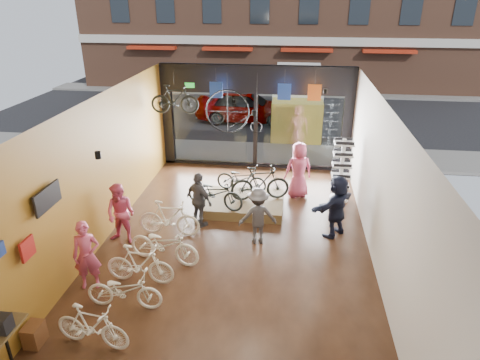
% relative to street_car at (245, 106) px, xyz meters
% --- Properties ---
extents(ground_plane, '(7.00, 12.00, 0.04)m').
position_rel_street_car_xyz_m(ground_plane, '(1.11, -12.00, -0.85)').
color(ground_plane, black).
rests_on(ground_plane, ground).
extents(ceiling, '(7.00, 12.00, 0.04)m').
position_rel_street_car_xyz_m(ceiling, '(1.11, -12.00, 2.99)').
color(ceiling, black).
rests_on(ceiling, ground).
extents(wall_left, '(0.04, 12.00, 3.80)m').
position_rel_street_car_xyz_m(wall_left, '(-2.41, -12.00, 1.07)').
color(wall_left, olive).
rests_on(wall_left, ground).
extents(wall_right, '(0.04, 12.00, 3.80)m').
position_rel_street_car_xyz_m(wall_right, '(4.63, -12.00, 1.07)').
color(wall_right, beige).
rests_on(wall_right, ground).
extents(storefront, '(7.00, 0.26, 3.80)m').
position_rel_street_car_xyz_m(storefront, '(1.11, -6.00, 1.07)').
color(storefront, black).
rests_on(storefront, ground).
extents(exit_sign, '(0.35, 0.06, 0.18)m').
position_rel_street_car_xyz_m(exit_sign, '(-1.29, -6.12, 2.22)').
color(exit_sign, '#198C26').
rests_on(exit_sign, storefront).
extents(street_road, '(30.00, 18.00, 0.02)m').
position_rel_street_car_xyz_m(street_road, '(1.11, 3.00, -0.84)').
color(street_road, black).
rests_on(street_road, ground).
extents(sidewalk_near, '(30.00, 2.40, 0.12)m').
position_rel_street_car_xyz_m(sidewalk_near, '(1.11, -4.80, -0.77)').
color(sidewalk_near, slate).
rests_on(sidewalk_near, ground).
extents(sidewalk_far, '(30.00, 2.00, 0.12)m').
position_rel_street_car_xyz_m(sidewalk_far, '(1.11, 7.00, -0.77)').
color(sidewalk_far, slate).
rests_on(sidewalk_far, ground).
extents(street_car, '(4.89, 1.97, 1.67)m').
position_rel_street_car_xyz_m(street_car, '(0.00, 0.00, 0.00)').
color(street_car, gray).
rests_on(street_car, street_road).
extents(box_truck, '(2.26, 6.79, 2.68)m').
position_rel_street_car_xyz_m(box_truck, '(2.64, -1.00, 0.51)').
color(box_truck, silver).
rests_on(box_truck, street_road).
extents(floor_bike_1, '(1.55, 0.62, 0.90)m').
position_rel_street_car_xyz_m(floor_bike_1, '(-1.04, -15.49, -0.38)').
color(floor_bike_1, silver).
rests_on(floor_bike_1, ground_plane).
extents(floor_bike_2, '(1.63, 0.59, 0.85)m').
position_rel_street_car_xyz_m(floor_bike_2, '(-0.85, -14.37, -0.41)').
color(floor_bike_2, silver).
rests_on(floor_bike_2, ground_plane).
extents(floor_bike_3, '(1.62, 0.52, 0.96)m').
position_rel_street_car_xyz_m(floor_bike_3, '(-0.81, -13.51, -0.35)').
color(floor_bike_3, silver).
rests_on(floor_bike_3, ground_plane).
extents(floor_bike_4, '(1.93, 0.99, 0.97)m').
position_rel_street_car_xyz_m(floor_bike_4, '(-0.50, -12.64, -0.35)').
color(floor_bike_4, silver).
rests_on(floor_bike_4, ground_plane).
extents(floor_bike_5, '(1.71, 0.51, 1.02)m').
position_rel_street_car_xyz_m(floor_bike_5, '(-0.73, -11.40, -0.32)').
color(floor_bike_5, silver).
rests_on(floor_bike_5, ground_plane).
extents(display_platform, '(2.40, 1.80, 0.30)m').
position_rel_street_car_xyz_m(display_platform, '(1.11, -9.58, -0.68)').
color(display_platform, brown).
rests_on(display_platform, ground_plane).
extents(display_bike_left, '(1.89, 1.12, 0.94)m').
position_rel_street_car_xyz_m(display_bike_left, '(0.32, -10.18, -0.06)').
color(display_bike_left, black).
rests_on(display_bike_left, display_platform).
extents(display_bike_mid, '(1.86, 0.94, 1.08)m').
position_rel_street_car_xyz_m(display_bike_mid, '(1.59, -9.51, 0.01)').
color(display_bike_mid, black).
rests_on(display_bike_mid, display_platform).
extents(display_bike_right, '(1.71, 0.87, 0.86)m').
position_rel_street_car_xyz_m(display_bike_right, '(0.95, -8.97, -0.10)').
color(display_bike_right, black).
rests_on(display_bike_right, display_platform).
extents(customer_0, '(0.69, 0.55, 1.64)m').
position_rel_street_car_xyz_m(customer_0, '(-1.89, -13.80, -0.01)').
color(customer_0, '#CC4C72').
rests_on(customer_0, ground_plane).
extents(customer_1, '(0.91, 0.76, 1.67)m').
position_rel_street_car_xyz_m(customer_1, '(-1.86, -11.89, 0.00)').
color(customer_1, '#CC4C72').
rests_on(customer_1, ground_plane).
extents(customer_2, '(1.00, 0.87, 1.62)m').
position_rel_street_car_xyz_m(customer_2, '(-0.01, -10.79, -0.02)').
color(customer_2, '#3F3F44').
rests_on(customer_2, ground_plane).
extents(customer_3, '(1.12, 0.81, 1.56)m').
position_rel_street_car_xyz_m(customer_3, '(1.69, -11.46, -0.05)').
color(customer_3, '#3F3F44').
rests_on(customer_3, ground_plane).
extents(customer_4, '(1.03, 0.83, 1.83)m').
position_rel_street_car_xyz_m(customer_4, '(2.73, -8.50, 0.08)').
color(customer_4, '#CC4C72').
rests_on(customer_4, ground_plane).
extents(customer_5, '(1.46, 1.58, 1.76)m').
position_rel_street_car_xyz_m(customer_5, '(3.75, -10.81, 0.05)').
color(customer_5, '#161C33').
rests_on(customer_5, ground_plane).
extents(sunglasses_rack, '(0.71, 0.63, 2.06)m').
position_rel_street_car_xyz_m(sunglasses_rack, '(4.06, -8.61, 0.20)').
color(sunglasses_rack, white).
rests_on(sunglasses_rack, ground_plane).
extents(wall_merch, '(0.40, 2.40, 2.60)m').
position_rel_street_car_xyz_m(wall_merch, '(-2.27, -15.50, 0.47)').
color(wall_merch, navy).
rests_on(wall_merch, wall_left).
extents(penny_farthing, '(1.82, 0.06, 1.46)m').
position_rel_street_car_xyz_m(penny_farthing, '(0.63, -7.70, 1.67)').
color(penny_farthing, black).
rests_on(penny_farthing, ceiling).
extents(hung_bike, '(1.61, 0.56, 0.95)m').
position_rel_street_car_xyz_m(hung_bike, '(-1.40, -7.80, 2.09)').
color(hung_bike, black).
rests_on(hung_bike, ceiling).
extents(jersey_left, '(0.45, 0.03, 0.55)m').
position_rel_street_car_xyz_m(jersey_left, '(-0.20, -6.80, 2.22)').
color(jersey_left, '#1E3F99').
rests_on(jersey_left, ceiling).
extents(jersey_mid, '(0.45, 0.03, 0.55)m').
position_rel_street_car_xyz_m(jersey_mid, '(2.14, -6.80, 2.22)').
color(jersey_mid, '#1E3F99').
rests_on(jersey_mid, ceiling).
extents(jersey_right, '(0.45, 0.03, 0.55)m').
position_rel_street_car_xyz_m(jersey_right, '(3.14, -6.80, 2.22)').
color(jersey_right, '#CC5919').
rests_on(jersey_right, ceiling).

